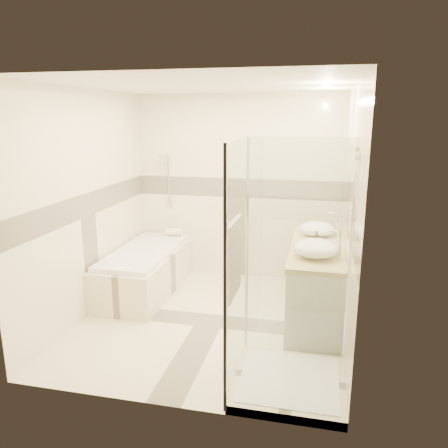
% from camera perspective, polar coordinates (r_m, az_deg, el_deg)
% --- Properties ---
extents(room, '(2.82, 3.02, 2.52)m').
position_cam_1_polar(room, '(4.54, -1.20, 1.87)').
color(room, beige).
rests_on(room, ground).
extents(bathtub, '(0.75, 1.70, 0.56)m').
position_cam_1_polar(bathtub, '(5.72, -10.22, -5.69)').
color(bathtub, beige).
rests_on(bathtub, ground).
extents(vanity, '(0.58, 1.62, 0.85)m').
position_cam_1_polar(vanity, '(4.93, 11.93, -7.54)').
color(vanity, silver).
rests_on(vanity, ground).
extents(shower_enclosure, '(0.96, 0.93, 2.04)m').
position_cam_1_polar(shower_enclosure, '(3.75, 7.04, -13.17)').
color(shower_enclosure, beige).
rests_on(shower_enclosure, ground).
extents(vessel_sink_near, '(0.40, 0.40, 0.16)m').
position_cam_1_polar(vessel_sink_near, '(5.20, 12.07, -0.59)').
color(vessel_sink_near, white).
rests_on(vessel_sink_near, vanity).
extents(vessel_sink_far, '(0.44, 0.44, 0.18)m').
position_cam_1_polar(vessel_sink_far, '(4.41, 11.91, -3.11)').
color(vessel_sink_far, white).
rests_on(vessel_sink_far, vanity).
extents(faucet_near, '(0.12, 0.03, 0.30)m').
position_cam_1_polar(faucet_near, '(5.18, 14.50, 0.25)').
color(faucet_near, silver).
rests_on(faucet_near, vanity).
extents(faucet_far, '(0.12, 0.03, 0.29)m').
position_cam_1_polar(faucet_far, '(4.39, 14.77, -2.26)').
color(faucet_far, silver).
rests_on(faucet_far, vanity).
extents(amenity_bottle_a, '(0.10, 0.10, 0.17)m').
position_cam_1_polar(amenity_bottle_a, '(4.75, 11.99, -1.90)').
color(amenity_bottle_a, black).
rests_on(amenity_bottle_a, vanity).
extents(amenity_bottle_b, '(0.14, 0.14, 0.14)m').
position_cam_1_polar(amenity_bottle_b, '(4.74, 11.98, -2.15)').
color(amenity_bottle_b, black).
rests_on(amenity_bottle_b, vanity).
extents(folded_towels, '(0.20, 0.27, 0.08)m').
position_cam_1_polar(folded_towels, '(5.40, 12.08, -0.51)').
color(folded_towels, white).
rests_on(folded_towels, vanity).
extents(rolled_towel, '(0.24, 0.11, 0.11)m').
position_cam_1_polar(rolled_towel, '(6.20, -6.56, -1.06)').
color(rolled_towel, white).
rests_on(rolled_towel, bathtub).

